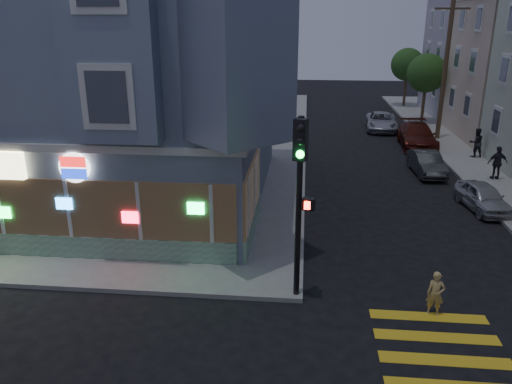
# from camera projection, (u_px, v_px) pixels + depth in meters

# --- Properties ---
(ground) EXTENTS (120.00, 120.00, 0.00)m
(ground) POSITION_uv_depth(u_px,v_px,m) (186.00, 338.00, 12.99)
(ground) COLOR black
(ground) RESTS_ON ground
(sidewalk_nw) EXTENTS (33.00, 42.00, 0.15)m
(sidewalk_nw) POSITION_uv_depth(u_px,v_px,m) (76.00, 134.00, 35.86)
(sidewalk_nw) COLOR gray
(sidewalk_nw) RESTS_ON ground
(corner_building) EXTENTS (14.60, 14.60, 11.40)m
(corner_building) POSITION_uv_depth(u_px,v_px,m) (104.00, 69.00, 21.99)
(corner_building) COLOR slate
(corner_building) RESTS_ON sidewalk_nw
(row_house_d) EXTENTS (12.00, 8.60, 10.50)m
(row_house_d) POSITION_uv_depth(u_px,v_px,m) (508.00, 51.00, 41.38)
(row_house_d) COLOR #9893A1
(row_house_d) RESTS_ON sidewalk_ne
(utility_pole) EXTENTS (2.20, 0.30, 9.00)m
(utility_pole) POSITION_uv_depth(u_px,v_px,m) (445.00, 69.00, 32.88)
(utility_pole) COLOR #4C3826
(utility_pole) RESTS_ON sidewalk_ne
(street_tree_near) EXTENTS (3.00, 3.00, 5.30)m
(street_tree_near) POSITION_uv_depth(u_px,v_px,m) (427.00, 73.00, 38.78)
(street_tree_near) COLOR #4C3826
(street_tree_near) RESTS_ON sidewalk_ne
(street_tree_far) EXTENTS (3.00, 3.00, 5.30)m
(street_tree_far) POSITION_uv_depth(u_px,v_px,m) (407.00, 65.00, 46.31)
(street_tree_far) COLOR #4C3826
(street_tree_far) RESTS_ON sidewalk_ne
(running_child) EXTENTS (0.53, 0.41, 1.31)m
(running_child) POSITION_uv_depth(u_px,v_px,m) (436.00, 294.00, 13.85)
(running_child) COLOR tan
(running_child) RESTS_ON ground
(pedestrian_a) EXTENTS (0.93, 0.78, 1.72)m
(pedestrian_a) POSITION_uv_depth(u_px,v_px,m) (476.00, 143.00, 29.41)
(pedestrian_a) COLOR black
(pedestrian_a) RESTS_ON sidewalk_ne
(pedestrian_b) EXTENTS (1.04, 0.53, 1.71)m
(pedestrian_b) POSITION_uv_depth(u_px,v_px,m) (498.00, 163.00, 25.27)
(pedestrian_b) COLOR #25242C
(pedestrian_b) RESTS_ON sidewalk_ne
(parked_car_a) EXTENTS (1.84, 3.60, 1.18)m
(parked_car_a) POSITION_uv_depth(u_px,v_px,m) (483.00, 197.00, 21.64)
(parked_car_a) COLOR #ABACB3
(parked_car_a) RESTS_ON ground
(parked_car_b) EXTENTS (1.50, 3.77, 1.22)m
(parked_car_b) POSITION_uv_depth(u_px,v_px,m) (427.00, 163.00, 26.64)
(parked_car_b) COLOR #323536
(parked_car_b) RESTS_ON ground
(parked_car_c) EXTENTS (2.32, 5.27, 1.51)m
(parked_car_c) POSITION_uv_depth(u_px,v_px,m) (417.00, 136.00, 32.29)
(parked_car_c) COLOR #521A12
(parked_car_c) RESTS_ON ground
(parked_car_d) EXTENTS (2.54, 4.85, 1.30)m
(parked_car_d) POSITION_uv_depth(u_px,v_px,m) (381.00, 122.00, 37.36)
(parked_car_d) COLOR #AFB2BA
(parked_car_d) RESTS_ON ground
(traffic_signal) EXTENTS (0.67, 0.60, 5.32)m
(traffic_signal) POSITION_uv_depth(u_px,v_px,m) (300.00, 180.00, 13.54)
(traffic_signal) COLOR black
(traffic_signal) RESTS_ON sidewalk_nw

